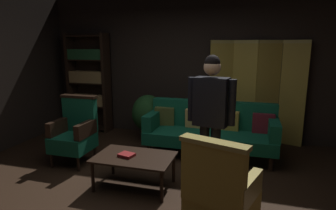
% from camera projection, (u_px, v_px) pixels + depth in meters
% --- Properties ---
extents(ground_plane, '(10.00, 10.00, 0.00)m').
position_uv_depth(ground_plane, '(150.00, 191.00, 3.61)').
color(ground_plane, black).
extents(back_wall, '(7.20, 0.10, 2.80)m').
position_uv_depth(back_wall, '(191.00, 66.00, 5.63)').
color(back_wall, black).
rests_on(back_wall, ground_plane).
extents(folding_screen, '(1.70, 0.30, 1.90)m').
position_uv_depth(folding_screen, '(256.00, 91.00, 5.24)').
color(folding_screen, '#B29338').
rests_on(folding_screen, ground_plane).
extents(bookshelf, '(0.90, 0.32, 2.05)m').
position_uv_depth(bookshelf, '(89.00, 80.00, 6.04)').
color(bookshelf, black).
rests_on(bookshelf, ground_plane).
extents(velvet_couch, '(2.12, 0.78, 0.88)m').
position_uv_depth(velvet_couch, '(211.00, 128.00, 4.74)').
color(velvet_couch, black).
rests_on(velvet_couch, ground_plane).
extents(coffee_table, '(1.00, 0.64, 0.42)m').
position_uv_depth(coffee_table, '(134.00, 160.00, 3.64)').
color(coffee_table, black).
rests_on(coffee_table, ground_plane).
extents(armchair_gilt_accent, '(0.73, 0.73, 1.04)m').
position_uv_depth(armchair_gilt_accent, '(220.00, 193.00, 2.58)').
color(armchair_gilt_accent, tan).
rests_on(armchair_gilt_accent, ground_plane).
extents(armchair_wing_left, '(0.60, 0.58, 1.04)m').
position_uv_depth(armchair_wing_left, '(75.00, 132.00, 4.42)').
color(armchair_wing_left, black).
rests_on(armchair_wing_left, ground_plane).
extents(standing_figure, '(0.58, 0.28, 1.70)m').
position_uv_depth(standing_figure, '(211.00, 112.00, 3.41)').
color(standing_figure, black).
rests_on(standing_figure, ground_plane).
extents(potted_plant, '(0.60, 0.60, 0.90)m').
position_uv_depth(potted_plant, '(148.00, 115.00, 5.39)').
color(potted_plant, brown).
rests_on(potted_plant, ground_plane).
extents(book_red_leather, '(0.22, 0.19, 0.04)m').
position_uv_depth(book_red_leather, '(127.00, 155.00, 3.63)').
color(book_red_leather, maroon).
rests_on(book_red_leather, coffee_table).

